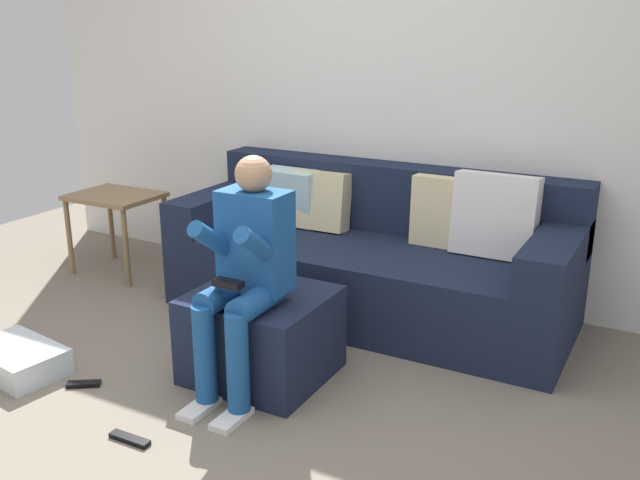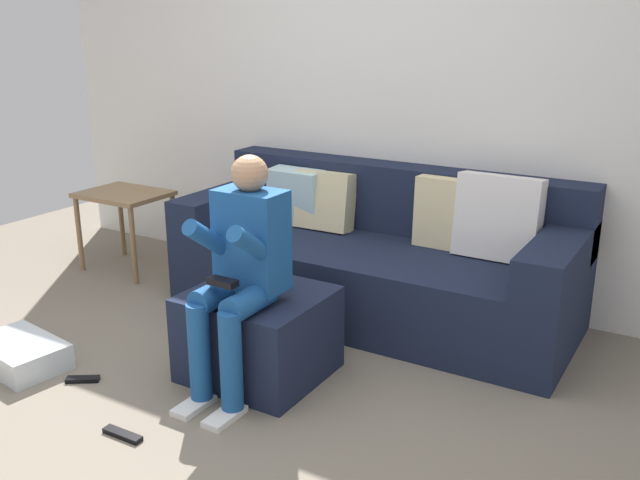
{
  "view_description": "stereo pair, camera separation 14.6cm",
  "coord_description": "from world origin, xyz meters",
  "px_view_note": "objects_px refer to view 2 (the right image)",
  "views": [
    {
      "loc": [
        1.84,
        -2.08,
        1.71
      ],
      "look_at": [
        0.13,
        1.05,
        0.59
      ],
      "focal_mm": 39.32,
      "sensor_mm": 36.0,
      "label": 1
    },
    {
      "loc": [
        1.96,
        -2.01,
        1.71
      ],
      "look_at": [
        0.13,
        1.05,
        0.59
      ],
      "focal_mm": 39.32,
      "sensor_mm": 36.0,
      "label": 2
    }
  ],
  "objects_px": {
    "couch_sectional": "(377,258)",
    "ottoman": "(259,334)",
    "remote_under_side_table": "(18,337)",
    "side_table": "(125,204)",
    "remote_by_storage_bin": "(83,379)",
    "remote_near_ottoman": "(123,434)",
    "storage_bin": "(21,353)",
    "person_seated": "(241,266)"
  },
  "relations": [
    {
      "from": "remote_near_ottoman",
      "to": "remote_by_storage_bin",
      "type": "bearing_deg",
      "value": 154.07
    },
    {
      "from": "ottoman",
      "to": "remote_under_side_table",
      "type": "bearing_deg",
      "value": -165.1
    },
    {
      "from": "remote_near_ottoman",
      "to": "remote_under_side_table",
      "type": "height_order",
      "value": "same"
    },
    {
      "from": "ottoman",
      "to": "remote_near_ottoman",
      "type": "relative_size",
      "value": 3.28
    },
    {
      "from": "couch_sectional",
      "to": "remote_near_ottoman",
      "type": "height_order",
      "value": "couch_sectional"
    },
    {
      "from": "ottoman",
      "to": "storage_bin",
      "type": "xyz_separation_m",
      "value": [
        -1.11,
        -0.56,
        -0.15
      ]
    },
    {
      "from": "storage_bin",
      "to": "remote_near_ottoman",
      "type": "distance_m",
      "value": 0.96
    },
    {
      "from": "person_seated",
      "to": "remote_under_side_table",
      "type": "bearing_deg",
      "value": -171.74
    },
    {
      "from": "side_table",
      "to": "remote_under_side_table",
      "type": "bearing_deg",
      "value": -74.74
    },
    {
      "from": "couch_sectional",
      "to": "remote_by_storage_bin",
      "type": "distance_m",
      "value": 1.8
    },
    {
      "from": "remote_near_ottoman",
      "to": "person_seated",
      "type": "bearing_deg",
      "value": 70.46
    },
    {
      "from": "person_seated",
      "to": "remote_near_ottoman",
      "type": "height_order",
      "value": "person_seated"
    },
    {
      "from": "ottoman",
      "to": "person_seated",
      "type": "height_order",
      "value": "person_seated"
    },
    {
      "from": "storage_bin",
      "to": "remote_by_storage_bin",
      "type": "distance_m",
      "value": 0.41
    },
    {
      "from": "ottoman",
      "to": "remote_under_side_table",
      "type": "xyz_separation_m",
      "value": [
        -1.4,
        -0.37,
        -0.21
      ]
    },
    {
      "from": "person_seated",
      "to": "storage_bin",
      "type": "relative_size",
      "value": 2.29
    },
    {
      "from": "ottoman",
      "to": "remote_by_storage_bin",
      "type": "height_order",
      "value": "ottoman"
    },
    {
      "from": "storage_bin",
      "to": "remote_under_side_table",
      "type": "bearing_deg",
      "value": 146.98
    },
    {
      "from": "couch_sectional",
      "to": "ottoman",
      "type": "bearing_deg",
      "value": -98.02
    },
    {
      "from": "side_table",
      "to": "remote_under_side_table",
      "type": "xyz_separation_m",
      "value": [
        0.32,
        -1.18,
        -0.47
      ]
    },
    {
      "from": "couch_sectional",
      "to": "ottoman",
      "type": "distance_m",
      "value": 1.05
    },
    {
      "from": "person_seated",
      "to": "remote_under_side_table",
      "type": "distance_m",
      "value": 1.58
    },
    {
      "from": "side_table",
      "to": "remote_near_ottoman",
      "type": "xyz_separation_m",
      "value": [
        1.55,
        -1.57,
        -0.47
      ]
    },
    {
      "from": "couch_sectional",
      "to": "remote_under_side_table",
      "type": "bearing_deg",
      "value": -137.81
    },
    {
      "from": "side_table",
      "to": "remote_under_side_table",
      "type": "height_order",
      "value": "side_table"
    },
    {
      "from": "couch_sectional",
      "to": "storage_bin",
      "type": "height_order",
      "value": "couch_sectional"
    },
    {
      "from": "couch_sectional",
      "to": "remote_by_storage_bin",
      "type": "bearing_deg",
      "value": -118.69
    },
    {
      "from": "person_seated",
      "to": "side_table",
      "type": "distance_m",
      "value": 2.01
    },
    {
      "from": "remote_under_side_table",
      "to": "remote_near_ottoman",
      "type": "bearing_deg",
      "value": -7.37
    },
    {
      "from": "side_table",
      "to": "remote_near_ottoman",
      "type": "height_order",
      "value": "side_table"
    },
    {
      "from": "side_table",
      "to": "couch_sectional",
      "type": "bearing_deg",
      "value": 6.9
    },
    {
      "from": "storage_bin",
      "to": "remote_under_side_table",
      "type": "relative_size",
      "value": 2.74
    },
    {
      "from": "ottoman",
      "to": "person_seated",
      "type": "bearing_deg",
      "value": -79.63
    },
    {
      "from": "ottoman",
      "to": "remote_by_storage_bin",
      "type": "bearing_deg",
      "value": -143.49
    },
    {
      "from": "person_seated",
      "to": "remote_by_storage_bin",
      "type": "xyz_separation_m",
      "value": [
        -0.73,
        -0.36,
        -0.62
      ]
    },
    {
      "from": "side_table",
      "to": "ottoman",
      "type": "bearing_deg",
      "value": -25.01
    },
    {
      "from": "couch_sectional",
      "to": "storage_bin",
      "type": "bearing_deg",
      "value": -128.18
    },
    {
      "from": "storage_bin",
      "to": "remote_under_side_table",
      "type": "distance_m",
      "value": 0.36
    },
    {
      "from": "person_seated",
      "to": "storage_bin",
      "type": "xyz_separation_m",
      "value": [
        -1.14,
        -0.4,
        -0.57
      ]
    },
    {
      "from": "person_seated",
      "to": "couch_sectional",
      "type": "bearing_deg",
      "value": 84.51
    },
    {
      "from": "ottoman",
      "to": "remote_near_ottoman",
      "type": "bearing_deg",
      "value": -102.68
    },
    {
      "from": "storage_bin",
      "to": "remote_near_ottoman",
      "type": "xyz_separation_m",
      "value": [
        0.94,
        -0.2,
        -0.06
      ]
    }
  ]
}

